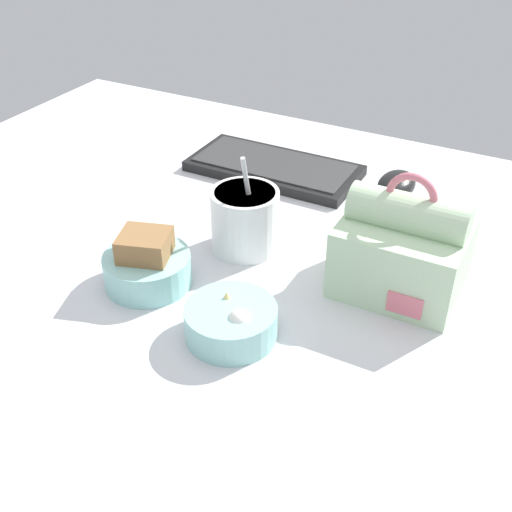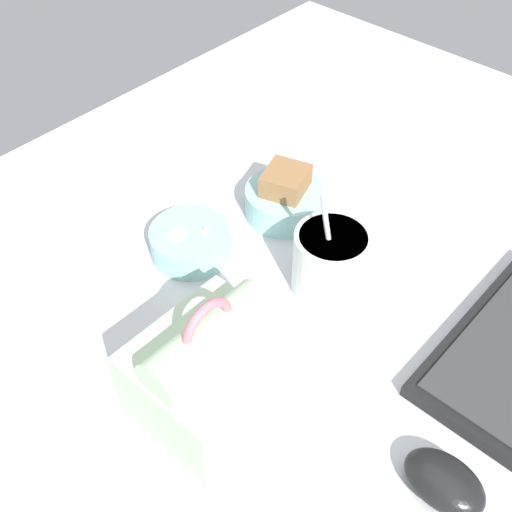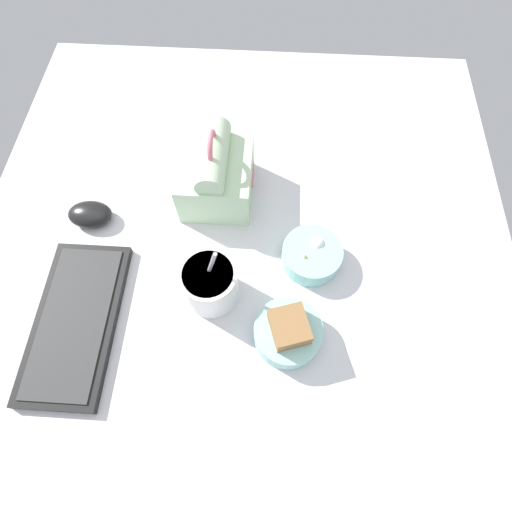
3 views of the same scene
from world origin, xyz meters
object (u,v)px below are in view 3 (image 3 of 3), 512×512
object	(u,v)px
lunch_bag	(216,174)
soup_cup	(210,284)
bento_bowl_snacks	(311,255)
keyboard	(76,321)
bento_bowl_sandwich	(288,332)
computer_mouse	(90,214)

from	to	relation	value
lunch_bag	soup_cup	bearing A→B (deg)	-176.86
lunch_bag	bento_bowl_snacks	size ratio (longest dim) A/B	1.50
keyboard	bento_bowl_sandwich	world-z (taller)	bento_bowl_sandwich
bento_bowl_snacks	soup_cup	bearing A→B (deg)	113.75
keyboard	computer_mouse	xyz separation A→B (cm)	(22.41, 2.53, 0.89)
lunch_bag	bento_bowl_sandwich	bearing A→B (deg)	-153.21
bento_bowl_sandwich	bento_bowl_snacks	size ratio (longest dim) A/B	1.04
keyboard	computer_mouse	distance (cm)	22.57
keyboard	lunch_bag	size ratio (longest dim) A/B	1.76
soup_cup	bento_bowl_snacks	bearing A→B (deg)	-66.25
soup_cup	bento_bowl_sandwich	distance (cm)	16.39
soup_cup	computer_mouse	bearing A→B (deg)	60.69
lunch_bag	bento_bowl_sandwich	world-z (taller)	lunch_bag
keyboard	lunch_bag	distance (cm)	38.93
keyboard	soup_cup	bearing A→B (deg)	-73.34
bento_bowl_sandwich	keyboard	bearing A→B (deg)	89.65
keyboard	soup_cup	world-z (taller)	soup_cup
soup_cup	bento_bowl_sandwich	xyz separation A→B (cm)	(-7.53, -14.42, -1.98)
bento_bowl_sandwich	computer_mouse	world-z (taller)	bento_bowl_sandwich
soup_cup	bento_bowl_snacks	distance (cm)	20.51
keyboard	bento_bowl_sandwich	size ratio (longest dim) A/B	2.54
bento_bowl_sandwich	bento_bowl_snacks	world-z (taller)	bento_bowl_sandwich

